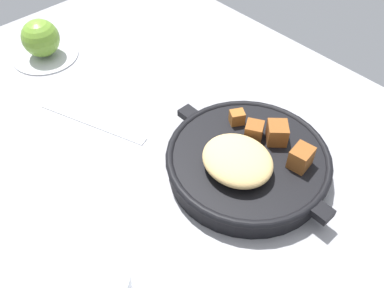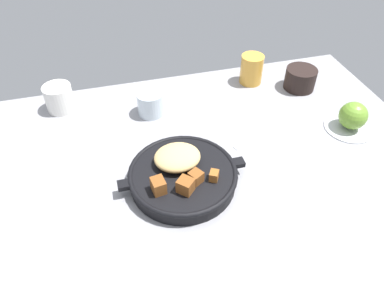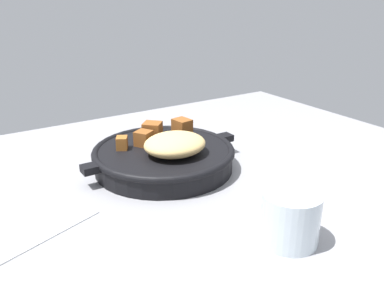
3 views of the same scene
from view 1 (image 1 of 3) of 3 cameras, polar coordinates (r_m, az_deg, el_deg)
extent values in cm
cube|color=gray|center=(66.07, 0.18, -3.86)|extent=(115.55, 77.70, 2.40)
cylinder|color=black|center=(63.89, 7.41, -2.60)|extent=(23.58, 23.58, 3.57)
torus|color=black|center=(62.77, 7.54, -1.71)|extent=(24.31, 24.31, 1.20)
cube|color=black|center=(69.08, -0.49, 4.09)|extent=(2.64, 2.40, 1.20)
cube|color=black|center=(59.09, 16.99, -8.77)|extent=(2.64, 2.40, 1.20)
ellipsoid|color=tan|center=(59.45, 6.10, -2.17)|extent=(10.42, 9.19, 3.48)
cube|color=brown|center=(64.25, 11.32, 1.48)|extent=(4.26, 4.26, 3.11)
cube|color=#935623|center=(66.59, 5.83, 3.71)|extent=(2.64, 2.77, 2.17)
cube|color=brown|center=(61.54, 14.37, -1.78)|extent=(3.10, 3.55, 3.19)
cube|color=brown|center=(64.34, 8.31, 1.76)|extent=(3.54, 3.55, 2.59)
cylinder|color=#B7BABF|center=(91.22, -18.99, 11.18)|extent=(12.74, 12.74, 0.60)
sphere|color=olive|center=(89.15, -19.61, 13.21)|extent=(7.22, 7.22, 7.22)
cube|color=silver|center=(73.82, -13.27, 2.94)|extent=(19.95, 8.76, 0.36)
camera|label=2|loc=(0.89, 55.43, 40.58)|focal=33.87mm
camera|label=3|loc=(0.63, -59.42, 3.73)|focal=38.17mm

